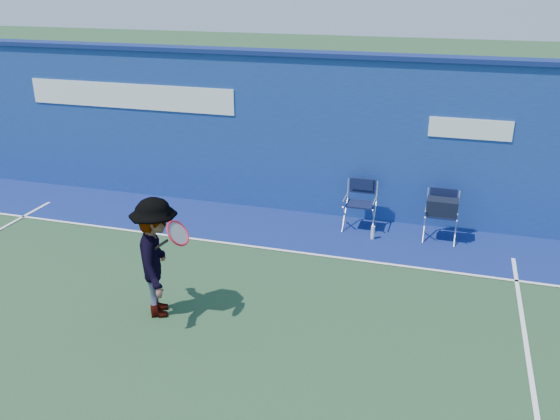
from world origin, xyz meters
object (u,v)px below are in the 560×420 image
(directors_chair_right, at_px, (441,220))
(tennis_player, at_px, (157,258))
(directors_chair_left, at_px, (360,213))
(water_bottle, at_px, (373,233))

(directors_chair_right, bearing_deg, tennis_player, -134.99)
(directors_chair_left, relative_size, tennis_player, 0.54)
(water_bottle, bearing_deg, directors_chair_left, 128.21)
(directors_chair_right, xyz_separation_m, water_bottle, (-1.13, -0.31, -0.25))
(directors_chair_left, height_order, tennis_player, tennis_player)
(directors_chair_left, height_order, water_bottle, directors_chair_left)
(directors_chair_left, height_order, directors_chair_right, directors_chair_left)
(water_bottle, distance_m, tennis_player, 4.18)
(directors_chair_right, distance_m, water_bottle, 1.20)
(water_bottle, relative_size, tennis_player, 0.15)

